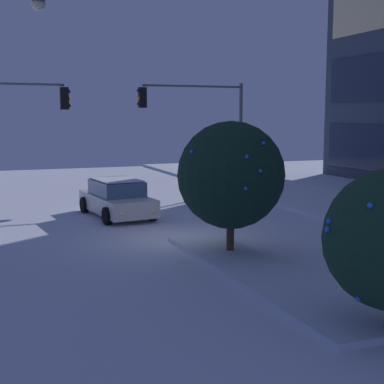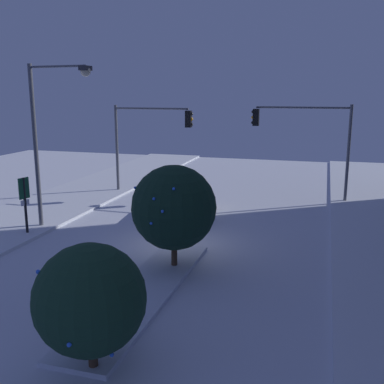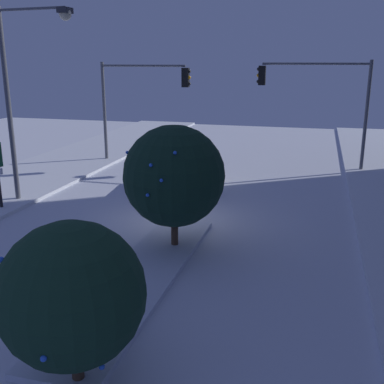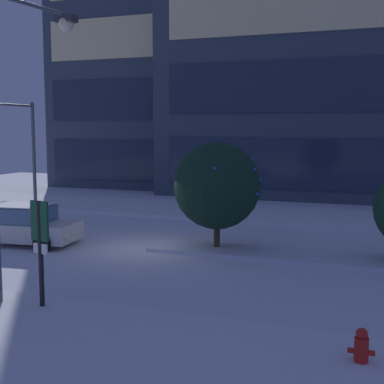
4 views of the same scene
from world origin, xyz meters
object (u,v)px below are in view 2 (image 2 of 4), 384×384
at_px(parking_info_sign, 25,199).
at_px(decorated_tree_left_of_median, 174,208).
at_px(car_near, 189,202).
at_px(decorated_tree_median, 90,299).
at_px(traffic_light_corner_near_left, 148,132).
at_px(traffic_light_corner_far_left, 306,132).
at_px(street_lamp_arched, 50,123).

xyz_separation_m(parking_info_sign, decorated_tree_left_of_median, (1.85, 7.64, 0.61)).
height_order(car_near, decorated_tree_median, decorated_tree_median).
bearing_deg(decorated_tree_left_of_median, traffic_light_corner_near_left, -154.13).
bearing_deg(traffic_light_corner_far_left, decorated_tree_left_of_median, 72.37).
xyz_separation_m(car_near, street_lamp_arched, (4.23, -5.24, 4.26)).
bearing_deg(decorated_tree_left_of_median, traffic_light_corner_far_left, 162.37).
bearing_deg(traffic_light_corner_far_left, traffic_light_corner_near_left, 5.78).
distance_m(car_near, traffic_light_corner_far_left, 8.35).
height_order(traffic_light_corner_near_left, street_lamp_arched, street_lamp_arched).
bearing_deg(decorated_tree_left_of_median, street_lamp_arched, -113.54).
relative_size(parking_info_sign, decorated_tree_left_of_median, 0.69).
xyz_separation_m(car_near, traffic_light_corner_far_left, (-5.24, 5.57, 3.34)).
bearing_deg(traffic_light_corner_near_left, traffic_light_corner_far_left, 5.78).
height_order(decorated_tree_median, decorated_tree_left_of_median, decorated_tree_left_of_median).
xyz_separation_m(traffic_light_corner_near_left, decorated_tree_left_of_median, (11.49, 5.57, -1.63)).
bearing_deg(traffic_light_corner_near_left, decorated_tree_left_of_median, -64.13).
bearing_deg(parking_info_sign, decorated_tree_median, -34.47).
relative_size(traffic_light_corner_far_left, decorated_tree_median, 1.87).
height_order(street_lamp_arched, parking_info_sign, street_lamp_arched).
distance_m(traffic_light_corner_near_left, parking_info_sign, 10.11).
height_order(traffic_light_corner_far_left, street_lamp_arched, street_lamp_arched).
relative_size(car_near, decorated_tree_left_of_median, 1.20).
bearing_deg(decorated_tree_median, traffic_light_corner_far_left, 168.77).
bearing_deg(street_lamp_arched, decorated_tree_left_of_median, -18.96).
xyz_separation_m(street_lamp_arched, parking_info_sign, (1.14, -0.79, -3.27)).
xyz_separation_m(traffic_light_corner_far_left, decorated_tree_left_of_median, (12.46, -3.96, -1.74)).
height_order(car_near, street_lamp_arched, street_lamp_arched).
relative_size(street_lamp_arched, decorated_tree_left_of_median, 1.97).
bearing_deg(street_lamp_arched, decorated_tree_median, -48.73).
bearing_deg(traffic_light_corner_far_left, parking_info_sign, 42.43).
distance_m(traffic_light_corner_near_left, decorated_tree_median, 19.00).
distance_m(car_near, decorated_tree_left_of_median, 7.56).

